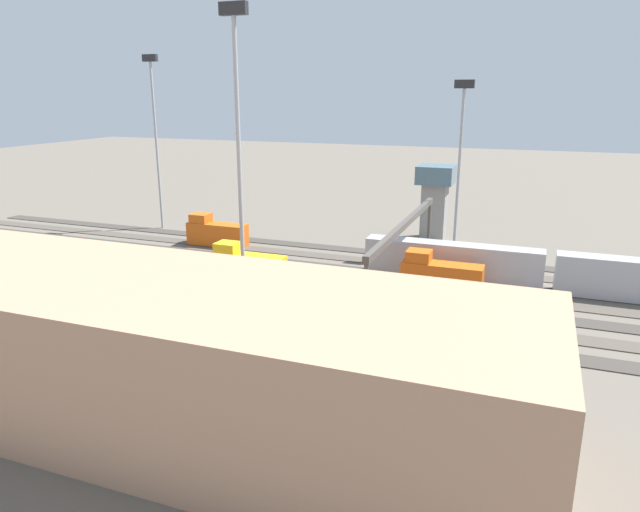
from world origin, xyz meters
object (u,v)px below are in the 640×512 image
(train_on_track_6, at_px, (144,281))
(train_on_track_4, at_px, (247,266))
(light_mast_0, at_px, (155,122))
(train_on_track_5, at_px, (45,255))
(train_on_track_3, at_px, (439,275))
(signal_gantry, at_px, (405,230))
(maintenance_shed, at_px, (156,351))
(train_on_track_1, at_px, (216,233))
(light_mast_1, at_px, (238,136))
(light_mast_2, at_px, (461,146))
(control_tower, at_px, (435,196))
(train_on_track_2, at_px, (549,272))

(train_on_track_6, xyz_separation_m, train_on_track_4, (-8.69, -10.00, 0.00))
(train_on_track_4, height_order, light_mast_0, light_mast_0)
(train_on_track_5, relative_size, train_on_track_3, 4.72)
(signal_gantry, xyz_separation_m, maintenance_shed, (10.49, 37.06, -2.09))
(train_on_track_5, bearing_deg, maintenance_shed, 145.16)
(train_on_track_4, bearing_deg, train_on_track_1, -47.98)
(light_mast_1, height_order, light_mast_2, light_mast_1)
(train_on_track_6, height_order, light_mast_2, light_mast_2)
(train_on_track_4, xyz_separation_m, train_on_track_3, (-24.52, -5.00, 0.00))
(maintenance_shed, height_order, control_tower, control_tower)
(train_on_track_3, bearing_deg, light_mast_1, 46.62)
(train_on_track_3, distance_m, light_mast_2, 22.66)
(train_on_track_2, distance_m, train_on_track_1, 51.13)
(train_on_track_3, relative_size, light_mast_0, 0.33)
(train_on_track_1, bearing_deg, train_on_track_4, 132.02)
(train_on_track_1, relative_size, light_mast_0, 0.33)
(train_on_track_6, bearing_deg, light_mast_2, -135.14)
(maintenance_shed, bearing_deg, train_on_track_2, -123.63)
(train_on_track_6, distance_m, train_on_track_4, 13.25)
(train_on_track_1, height_order, light_mast_1, light_mast_1)
(train_on_track_2, xyz_separation_m, train_on_track_1, (50.89, -5.00, -0.46))
(train_on_track_2, xyz_separation_m, control_tower, (18.50, -22.48, 4.72))
(light_mast_0, distance_m, maintenance_shed, 68.41)
(train_on_track_4, bearing_deg, light_mast_0, -37.52)
(train_on_track_5, bearing_deg, control_tower, -142.21)
(train_on_track_4, bearing_deg, maintenance_shed, 106.35)
(train_on_track_5, xyz_separation_m, control_tower, (-48.34, -37.48, 5.32))
(train_on_track_6, bearing_deg, train_on_track_1, -79.09)
(train_on_track_3, distance_m, train_on_track_1, 39.33)
(light_mast_1, height_order, signal_gantry, light_mast_1)
(train_on_track_2, relative_size, maintenance_shed, 0.83)
(train_on_track_5, height_order, train_on_track_1, train_on_track_1)
(train_on_track_4, xyz_separation_m, light_mast_2, (-23.85, -22.39, 14.51))
(control_tower, bearing_deg, train_on_track_2, 129.45)
(light_mast_1, bearing_deg, maintenance_shed, 97.59)
(train_on_track_4, xyz_separation_m, signal_gantry, (-19.89, -5.00, 5.50))
(train_on_track_6, bearing_deg, light_mast_1, 167.03)
(light_mast_0, bearing_deg, train_on_track_3, 161.93)
(train_on_track_4, relative_size, control_tower, 0.80)
(control_tower, bearing_deg, train_on_track_6, 57.02)
(train_on_track_6, distance_m, light_mast_1, 24.08)
(light_mast_0, height_order, maintenance_shed, light_mast_0)
(train_on_track_2, height_order, train_on_track_5, train_on_track_2)
(light_mast_1, bearing_deg, train_on_track_2, -142.20)
(light_mast_2, relative_size, control_tower, 2.08)
(train_on_track_1, bearing_deg, light_mast_1, 125.58)
(light_mast_1, bearing_deg, train_on_track_6, -12.97)
(train_on_track_5, bearing_deg, train_on_track_2, -167.35)
(train_on_track_6, height_order, light_mast_1, light_mast_1)
(train_on_track_1, height_order, maintenance_shed, maintenance_shed)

